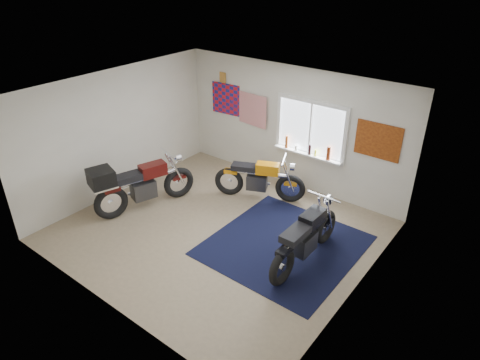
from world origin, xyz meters
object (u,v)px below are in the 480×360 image
Objects in this scene: yellow_triumph at (259,180)px; black_chrome_bike at (305,239)px; navy_rug at (284,245)px; maroon_tourer at (137,185)px.

black_chrome_bike reaches higher than yellow_triumph.
navy_rug is 0.70m from black_chrome_bike.
yellow_triumph is 2.26m from black_chrome_bike.
navy_rug is 3.21m from maroon_tourer.
yellow_triumph is (-1.37, 1.12, 0.43)m from navy_rug.
black_chrome_bike is (1.87, -1.28, 0.03)m from yellow_triumph.
yellow_triumph is 0.90× the size of black_chrome_bike.
black_chrome_bike is 3.61m from maroon_tourer.
navy_rug is at bearing 73.03° from black_chrome_bike.
black_chrome_bike is 0.96× the size of maroon_tourer.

